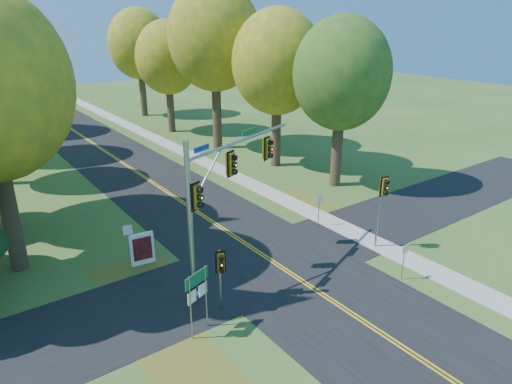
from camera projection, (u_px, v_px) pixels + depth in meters
ground at (296, 277)px, 23.29m from camera, size 160.00×160.00×0.00m
road_main at (296, 277)px, 23.29m from camera, size 8.00×160.00×0.02m
road_cross at (272, 261)px, 24.80m from camera, size 60.00×6.00×0.02m
centerline_left at (295, 277)px, 23.23m from camera, size 0.10×160.00×0.01m
centerline_right at (297, 276)px, 23.34m from camera, size 0.10×160.00×0.01m
sidewalk_east at (376, 244)px, 26.68m from camera, size 1.60×160.00×0.06m
leaf_patch_w_near at (145, 283)px, 22.74m from camera, size 4.00×6.00×0.00m
leaf_patch_e at (314, 209)px, 31.55m from camera, size 3.50×8.00×0.00m
leaf_patch_w_far at (195, 375)px, 16.91m from camera, size 3.00×5.00×0.00m
tree_e_a at (342, 74)px, 33.21m from camera, size 7.20×7.20×12.73m
tree_e_b at (277, 63)px, 37.89m from camera, size 7.60×7.60×13.33m
tree_e_c at (215, 37)px, 42.79m from camera, size 8.80×8.80×15.79m
tree_e_d at (168, 58)px, 50.26m from camera, size 7.00×7.00×12.32m
tree_e_e at (139, 44)px, 58.67m from camera, size 7.80×7.80×13.74m
traffic_mast at (219, 188)px, 21.29m from camera, size 7.96×3.46×7.70m
east_signal_pole at (383, 195)px, 25.02m from camera, size 0.50×0.59×4.38m
ped_signal_pole at (221, 267)px, 19.84m from camera, size 0.46×0.55×3.04m
route_sign_cluster at (197, 290)px, 18.49m from camera, size 1.30×0.53×2.96m
info_kiosk at (142, 249)px, 24.25m from camera, size 1.31×0.33×1.80m
reg_sign_e_north at (319, 204)px, 28.47m from camera, size 0.41×0.15×2.20m
reg_sign_e_south at (404, 256)px, 22.63m from camera, size 0.38×0.08×1.98m
reg_sign_w at (128, 238)px, 23.70m from camera, size 0.47×0.14×2.49m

